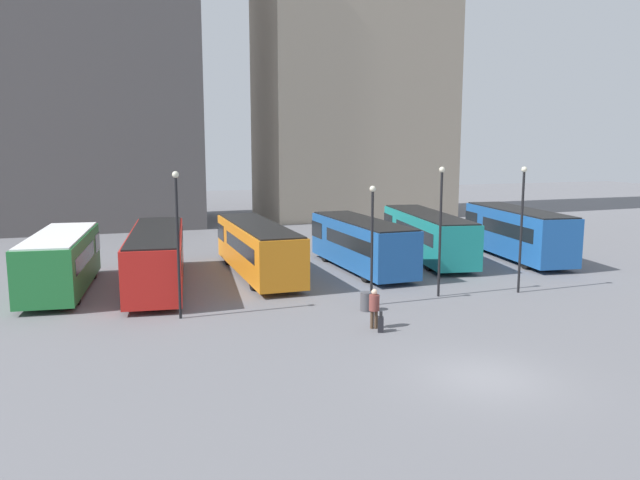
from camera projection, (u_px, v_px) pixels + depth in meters
name	position (u px, v px, depth m)	size (l,w,h in m)	color
ground_plane	(484.00, 378.00, 19.87)	(160.00, 160.00, 0.00)	slate
building_block_left	(60.00, 34.00, 53.49)	(22.43, 12.85, 33.23)	#5B5656
building_block_right	(353.00, 10.00, 61.42)	(18.39, 11.41, 40.56)	tan
bus_0	(61.00, 260.00, 31.10)	(3.58, 9.36, 2.94)	#237A38
bus_1	(157.00, 255.00, 32.40)	(3.93, 12.04, 2.93)	red
bus_2	(257.00, 247.00, 35.14)	(2.61, 11.44, 2.90)	orange
bus_3	(361.00, 242.00, 36.58)	(2.85, 10.13, 2.96)	#1E56A3
bus_4	(427.00, 234.00, 39.87)	(4.31, 11.63, 2.96)	#19847F
bus_5	(517.00, 232.00, 39.97)	(3.86, 10.36, 3.22)	#1E56A3
traveler	(374.00, 305.00, 24.99)	(0.55, 0.55, 1.63)	#4C3828
suitcase	(381.00, 324.00, 24.64)	(0.32, 0.38, 0.88)	black
lamp_post_0	(440.00, 222.00, 29.81)	(0.28, 0.28, 6.29)	black
lamp_post_1	(522.00, 220.00, 30.59)	(0.28, 0.28, 6.26)	black
lamp_post_2	(178.00, 234.00, 26.01)	(0.28, 0.28, 6.25)	black
lamp_post_3	(372.00, 236.00, 28.21)	(0.28, 0.28, 5.51)	black
trash_bin	(366.00, 302.00, 27.70)	(0.52, 0.52, 0.85)	#47474C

